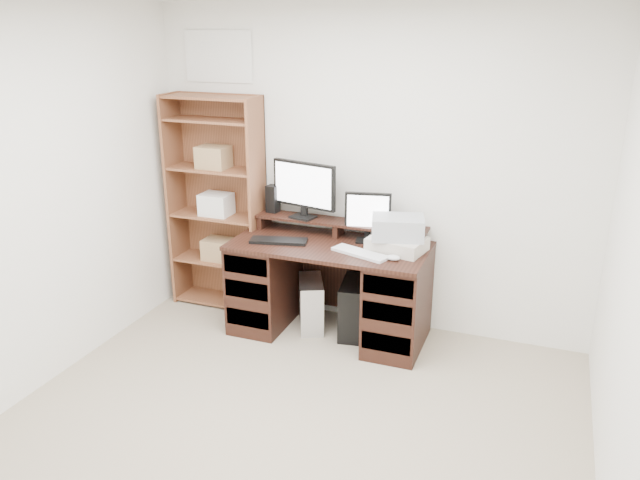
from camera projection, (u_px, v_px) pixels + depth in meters
The scene contains 14 objects.
room at pixel (251, 258), 3.06m from camera, with size 3.54×4.04×2.54m.
desk at pixel (330, 287), 4.85m from camera, with size 1.50×0.70×0.75m.
riser_shelf at pixel (339, 224), 4.88m from camera, with size 1.40×0.22×0.12m.
monitor_wide at pixel (304, 187), 4.88m from camera, with size 0.56×0.19×0.45m.
monitor_small at pixel (368, 215), 4.72m from camera, with size 0.35×0.16×0.38m.
speaker at pixel (273, 199), 5.07m from camera, with size 0.09×0.09×0.22m, color black.
keyboard_black at pixel (279, 241), 4.76m from camera, with size 0.43×0.14×0.02m, color black.
keyboard_white at pixel (360, 253), 4.51m from camera, with size 0.44×0.13×0.02m, color silver.
mouse at pixel (393, 258), 4.40m from camera, with size 0.10×0.07×0.04m, color silver.
printer at pixel (397, 244), 4.57m from camera, with size 0.40×0.30×0.10m, color beige.
basket at pixel (398, 228), 4.53m from camera, with size 0.37×0.27×0.16m, color #9EA3A9.
tower_silver at pixel (311, 303), 5.01m from camera, with size 0.18×0.41×0.41m, color silver.
tower_black at pixel (354, 307), 4.90m from camera, with size 0.25×0.46×0.44m.
bookshelf at pixel (218, 201), 5.23m from camera, with size 0.80×0.30×1.80m.
Camera 1 is at (1.33, -2.55, 2.35)m, focal length 35.00 mm.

